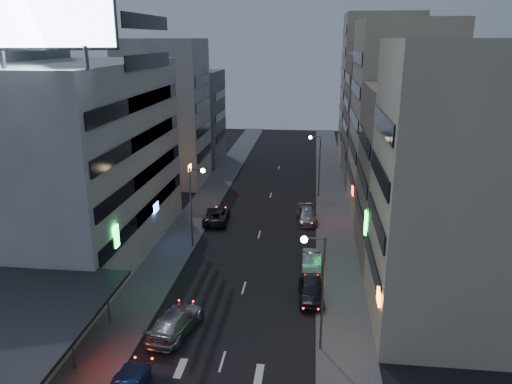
% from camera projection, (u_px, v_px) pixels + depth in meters
% --- Properties ---
extents(sidewalk_left, '(4.00, 120.00, 0.12)m').
position_uv_depth(sidewalk_left, '(195.00, 218.00, 57.76)').
color(sidewalk_left, '#4C4C4F').
rests_on(sidewalk_left, ground).
extents(sidewalk_right, '(4.00, 120.00, 0.12)m').
position_uv_depth(sidewalk_right, '(334.00, 224.00, 56.00)').
color(sidewalk_right, '#4C4C4F').
rests_on(sidewalk_right, ground).
extents(white_building, '(14.00, 24.00, 18.00)m').
position_uv_depth(white_building, '(72.00, 161.00, 46.62)').
color(white_building, silver).
rests_on(white_building, ground).
extents(shophouse_near, '(10.00, 11.00, 20.00)m').
position_uv_depth(shophouse_near, '(454.00, 192.00, 33.79)').
color(shophouse_near, '#BCB694').
rests_on(shophouse_near, ground).
extents(shophouse_mid, '(11.00, 12.00, 16.00)m').
position_uv_depth(shophouse_mid, '(424.00, 176.00, 45.24)').
color(shophouse_mid, gray).
rests_on(shophouse_mid, ground).
extents(shophouse_far, '(10.00, 14.00, 22.00)m').
position_uv_depth(shophouse_far, '(399.00, 121.00, 56.75)').
color(shophouse_far, '#BCB694').
rests_on(shophouse_far, ground).
extents(far_left_a, '(11.00, 10.00, 20.00)m').
position_uv_depth(far_left_a, '(164.00, 113.00, 69.89)').
color(far_left_a, silver).
rests_on(far_left_a, ground).
extents(far_left_b, '(12.00, 10.00, 15.00)m').
position_uv_depth(far_left_b, '(185.00, 117.00, 83.03)').
color(far_left_b, gray).
rests_on(far_left_b, ground).
extents(far_right_a, '(11.00, 12.00, 18.00)m').
position_uv_depth(far_right_a, '(385.00, 118.00, 71.52)').
color(far_right_a, gray).
rests_on(far_right_a, ground).
extents(far_right_b, '(12.00, 12.00, 24.00)m').
position_uv_depth(far_right_b, '(378.00, 88.00, 83.88)').
color(far_right_b, '#BCB694').
rests_on(far_right_b, ground).
extents(billboard, '(9.52, 3.75, 6.20)m').
position_uv_depth(billboard, '(38.00, 12.00, 32.93)').
color(billboard, '#595B60').
rests_on(billboard, white_building).
extents(street_lamp_right_near, '(1.60, 0.44, 8.02)m').
position_uv_depth(street_lamp_right_near, '(317.00, 277.00, 31.88)').
color(street_lamp_right_near, '#595B60').
rests_on(street_lamp_right_near, sidewalk_right).
extents(street_lamp_left, '(1.60, 0.44, 8.02)m').
position_uv_depth(street_lamp_left, '(195.00, 196.00, 48.37)').
color(street_lamp_left, '#595B60').
rests_on(street_lamp_left, sidewalk_left).
extents(street_lamp_right_far, '(1.60, 0.44, 8.02)m').
position_uv_depth(street_lamp_right_far, '(317.00, 157.00, 64.16)').
color(street_lamp_right_far, '#595B60').
rests_on(street_lamp_right_far, sidewalk_right).
extents(parked_car_right_near, '(2.20, 4.94, 1.65)m').
position_uv_depth(parked_car_right_near, '(311.00, 290.00, 39.62)').
color(parked_car_right_near, '#28282D').
rests_on(parked_car_right_near, ground).
extents(parked_car_right_mid, '(1.70, 4.75, 1.56)m').
position_uv_depth(parked_car_right_mid, '(312.00, 262.00, 44.75)').
color(parked_car_right_mid, '#A0A3A8').
rests_on(parked_car_right_mid, ground).
extents(parked_car_left, '(2.93, 5.78, 1.56)m').
position_uv_depth(parked_car_left, '(217.00, 215.00, 56.54)').
color(parked_car_left, '#252429').
rests_on(parked_car_left, ground).
extents(parked_car_right_far, '(2.65, 5.35, 1.49)m').
position_uv_depth(parked_car_right_far, '(307.00, 215.00, 56.60)').
color(parked_car_right_far, gray).
rests_on(parked_car_right_far, ground).
extents(road_car_silver, '(3.39, 6.18, 1.70)m').
position_uv_depth(road_car_silver, '(176.00, 322.00, 35.15)').
color(road_car_silver, '#AEAFB7').
rests_on(road_car_silver, ground).
extents(scooter_silver_b, '(1.19, 2.18, 1.26)m').
position_uv_depth(scooter_silver_b, '(344.00, 380.00, 29.31)').
color(scooter_silver_b, '#ACADB4').
rests_on(scooter_silver_b, sidewalk_right).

